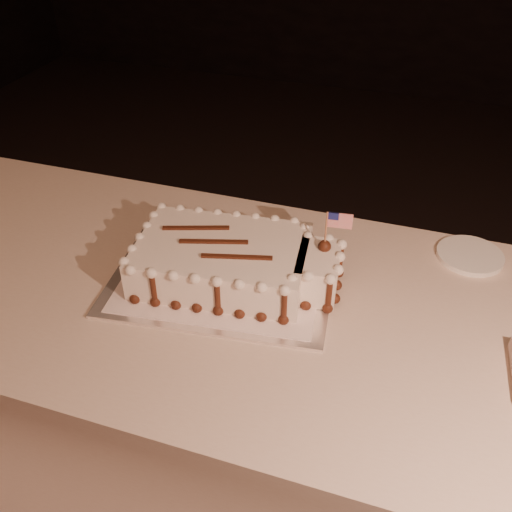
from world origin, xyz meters
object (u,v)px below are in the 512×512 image
(banquet_table, at_px, (283,416))
(cake_board, at_px, (223,278))
(sheet_cake, at_px, (234,261))
(side_plate, at_px, (470,255))

(banquet_table, bearing_deg, cake_board, 165.05)
(cake_board, height_order, sheet_cake, sheet_cake)
(sheet_cake, xyz_separation_m, side_plate, (0.51, 0.26, -0.05))
(banquet_table, height_order, side_plate, side_plate)
(sheet_cake, relative_size, side_plate, 3.05)
(banquet_table, distance_m, cake_board, 0.42)
(sheet_cake, height_order, side_plate, sheet_cake)
(cake_board, bearing_deg, side_plate, 19.49)
(cake_board, xyz_separation_m, side_plate, (0.54, 0.27, 0.00))
(banquet_table, height_order, cake_board, cake_board)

